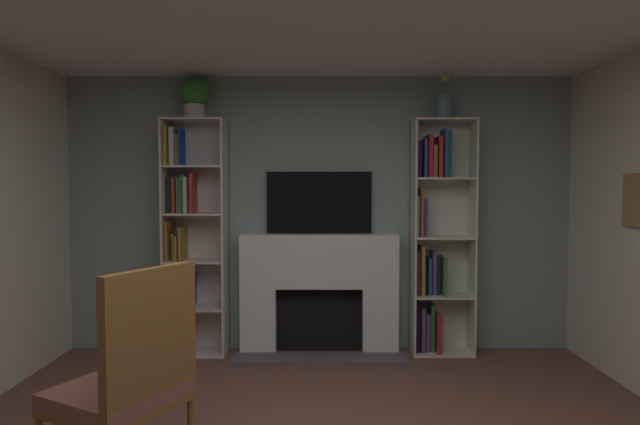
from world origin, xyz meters
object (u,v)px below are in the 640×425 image
fireplace (320,290)px  armchair (131,377)px  bookshelf_right (436,240)px  potted_plant (195,96)px  vase_with_flowers (445,106)px  tv (320,202)px  bookshelf_left (190,239)px

fireplace → armchair: size_ratio=1.37×
bookshelf_right → potted_plant: bearing=-179.0°
fireplace → potted_plant: potted_plant is taller
vase_with_flowers → tv: bearing=174.0°
bookshelf_left → vase_with_flowers: vase_with_flowers is taller
tv → potted_plant: (-1.15, -0.12, 0.98)m
tv → vase_with_flowers: size_ratio=2.49×
tv → bookshelf_right: (1.09, -0.08, -0.35)m
bookshelf_right → potted_plant: potted_plant is taller
bookshelf_left → vase_with_flowers: bearing=-0.7°
fireplace → tv: size_ratio=1.59×
tv → potted_plant: size_ratio=2.52×
tv → vase_with_flowers: vase_with_flowers is taller
bookshelf_right → armchair: 3.10m
bookshelf_left → tv: bearing=4.4°
bookshelf_left → fireplace: bearing=0.3°
potted_plant → vase_with_flowers: (2.29, -0.00, -0.09)m
bookshelf_left → armchair: bookshelf_left is taller
bookshelf_right → vase_with_flowers: bearing=-31.8°
vase_with_flowers → armchair: vase_with_flowers is taller
tv → potted_plant: bearing=-174.0°
bookshelf_left → armchair: bearing=-84.6°
bookshelf_right → armchair: bookshelf_right is taller
potted_plant → bookshelf_right: bearing=1.0°
tv → bookshelf_left: bookshelf_left is taller
bookshelf_right → tv: bearing=175.6°
tv → armchair: 2.67m
fireplace → bookshelf_left: bookshelf_left is taller
fireplace → bookshelf_left: bearing=-179.7°
tv → bookshelf_right: size_ratio=0.45×
armchair → fireplace: bearing=65.8°
tv → bookshelf_left: bearing=-175.6°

